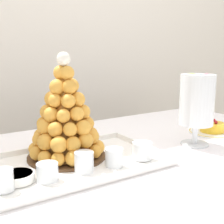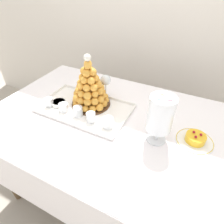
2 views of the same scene
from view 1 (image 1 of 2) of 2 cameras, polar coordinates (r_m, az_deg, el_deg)
The scene contains 13 objects.
backdrop_wall at distance 1.83m, azimuth -13.63°, elevation 14.33°, with size 4.80×0.10×2.50m, color silver.
buffet_table at distance 1.12m, azimuth 3.75°, elevation -12.86°, with size 1.59×0.99×0.80m.
serving_tray at distance 0.98m, azimuth -7.59°, elevation -9.49°, with size 0.57×0.35×0.02m.
croquembouche at distance 0.99m, azimuth -8.51°, elevation -1.15°, with size 0.25×0.25×0.34m.
dessert_cup_left at distance 0.84m, azimuth -19.22°, elevation -11.81°, with size 0.05×0.05×0.06m.
dessert_cup_mid_left at distance 0.87m, azimuth -11.74°, elevation -10.79°, with size 0.06×0.06×0.05m.
dessert_cup_centre at distance 0.90m, azimuth -5.13°, elevation -9.22°, with size 0.06×0.06×0.06m.
dessert_cup_mid_right at distance 0.94m, azimuth 0.35°, elevation -8.41°, with size 0.05×0.05×0.05m.
dessert_cup_right at distance 1.01m, azimuth 5.51°, elevation -7.15°, with size 0.06×0.06×0.05m.
creme_brulee_ramekin at distance 0.88m, azimuth -16.94°, elevation -11.26°, with size 0.09×0.09×0.02m.
macaron_goblet at distance 1.17m, azimuth 15.29°, elevation 1.96°, with size 0.13×0.13×0.27m.
fruit_tart_plate at distance 1.39m, azimuth 17.84°, elevation -3.03°, with size 0.19×0.19×0.06m.
wine_glass at distance 1.13m, azimuth -9.30°, elevation -0.27°, with size 0.07×0.07×0.17m.
Camera 1 is at (-0.60, -0.82, 1.16)m, focal length 49.93 mm.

